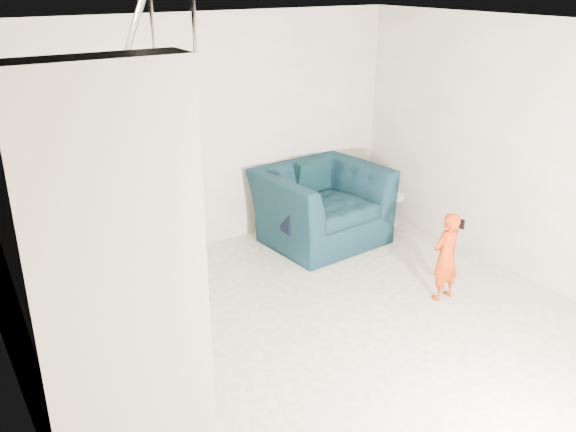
% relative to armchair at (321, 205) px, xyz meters
% --- Properties ---
extents(floor, '(5.50, 5.50, 0.00)m').
position_rel_armchair_xyz_m(floor, '(-1.20, -2.10, -0.46)').
color(floor, gray).
rests_on(floor, ground).
extents(ceiling, '(5.50, 5.50, 0.00)m').
position_rel_armchair_xyz_m(ceiling, '(-1.20, -2.10, 2.24)').
color(ceiling, silver).
rests_on(ceiling, back_wall).
extents(back_wall, '(5.00, 0.00, 5.00)m').
position_rel_armchair_xyz_m(back_wall, '(-1.20, 0.65, 0.89)').
color(back_wall, '#A09682').
rests_on(back_wall, floor).
extents(left_wall, '(0.00, 5.50, 5.50)m').
position_rel_armchair_xyz_m(left_wall, '(-3.70, -2.10, 0.89)').
color(left_wall, '#A09682').
rests_on(left_wall, floor).
extents(right_wall, '(0.00, 5.50, 5.50)m').
position_rel_armchair_xyz_m(right_wall, '(1.30, -2.10, 0.89)').
color(right_wall, '#A09682').
rests_on(right_wall, floor).
extents(armchair, '(1.50, 1.33, 0.91)m').
position_rel_armchair_xyz_m(armchair, '(0.00, 0.00, 0.00)').
color(armchair, black).
rests_on(armchair, floor).
extents(toddler, '(0.35, 0.24, 0.93)m').
position_rel_armchair_xyz_m(toddler, '(0.21, -1.84, 0.01)').
color(toddler, '#A02805').
rests_on(toddler, floor).
extents(side_table, '(0.40, 0.40, 0.40)m').
position_rel_armchair_xyz_m(side_table, '(1.05, -0.03, -0.19)').
color(side_table, white).
rests_on(side_table, floor).
extents(staircase, '(1.02, 3.03, 3.62)m').
position_rel_armchair_xyz_m(staircase, '(-3.20, -1.55, 0.49)').
color(staircase, '#ADA089').
rests_on(staircase, floor).
extents(cushion, '(0.45, 0.22, 0.45)m').
position_rel_armchair_xyz_m(cushion, '(0.09, 0.36, 0.24)').
color(cushion, black).
rests_on(cushion, armchair).
extents(throw, '(0.05, 0.46, 0.51)m').
position_rel_armchair_xyz_m(throw, '(-0.63, -0.08, 0.12)').
color(throw, black).
rests_on(throw, armchair).
extents(phone, '(0.03, 0.05, 0.10)m').
position_rel_armchair_xyz_m(phone, '(0.33, -1.90, 0.35)').
color(phone, black).
rests_on(phone, toddler).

